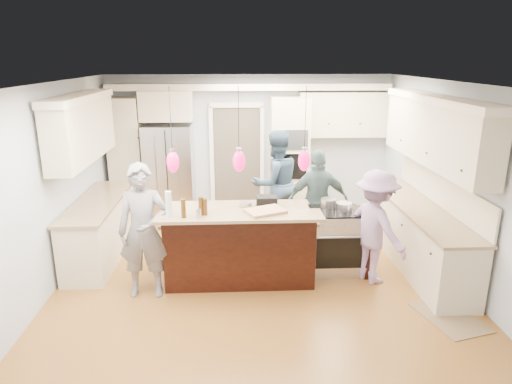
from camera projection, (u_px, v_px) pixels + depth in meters
ground_plane at (257, 275)px, 6.56m from camera, size 6.00×6.00×0.00m
room_shell at (257, 151)px, 6.04m from camera, size 5.54×6.04×2.72m
refrigerator at (170, 172)px, 8.76m from camera, size 0.90×0.70×1.80m
oven_column at (289, 157)px, 8.82m from camera, size 0.72×0.69×2.30m
back_upper_cabinets at (211, 130)px, 8.69m from camera, size 5.30×0.61×2.54m
right_counter_run at (423, 197)px, 6.66m from camera, size 0.64×3.10×2.51m
left_cabinets at (94, 192)px, 6.91m from camera, size 0.64×2.30×2.51m
kitchen_island at (240, 243)px, 6.48m from camera, size 2.10×1.46×1.12m
island_range at (336, 240)px, 6.63m from camera, size 0.82×0.71×0.92m
pendant_lights at (239, 161)px, 5.55m from camera, size 1.75×0.15×1.03m
person_bar_end at (144, 231)px, 5.81m from camera, size 0.65×0.43×1.77m
person_far_left at (276, 183)px, 7.85m from camera, size 1.10×0.99×1.85m
person_far_right at (318, 202)px, 7.19m from camera, size 0.98×0.42×1.66m
person_range_side at (375, 227)px, 6.20m from camera, size 1.01×1.19×1.59m
floor_rug at (450, 317)px, 5.50m from camera, size 0.78×0.97×0.01m
water_bottle at (169, 205)px, 5.56m from camera, size 0.10×0.10×0.34m
beer_bottle_a at (201, 206)px, 5.67m from camera, size 0.07×0.07×0.23m
beer_bottle_b at (183, 208)px, 5.58m from camera, size 0.07×0.07×0.24m
beer_bottle_c at (205, 207)px, 5.67m from camera, size 0.07×0.07×0.21m
drink_can at (199, 214)px, 5.58m from camera, size 0.07×0.07×0.12m
cutting_board at (265, 211)px, 5.80m from camera, size 0.57×0.49×0.04m
pot_large at (328, 203)px, 6.62m from camera, size 0.22×0.22×0.13m
pot_small at (344, 206)px, 6.49m from camera, size 0.22×0.22×0.11m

